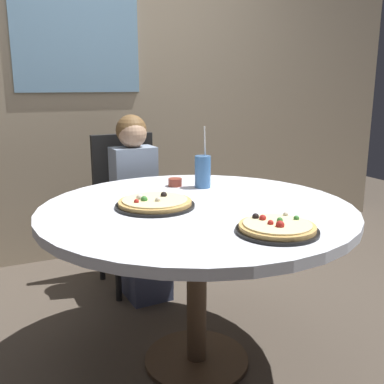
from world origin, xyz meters
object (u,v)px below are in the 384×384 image
Objects in this scene: chair_wooden at (129,201)px; sauce_bowl at (175,182)px; diner_child at (139,216)px; pizza_cheese at (277,228)px; dining_table at (197,225)px; pizza_veggie at (155,203)px; soda_cup at (203,172)px.

chair_wooden is 13.57× the size of sauce_bowl.
diner_child is at bearing 97.69° from sauce_bowl.
sauce_bowl is at bearing -82.31° from diner_child.
pizza_cheese is 0.83m from sauce_bowl.
dining_table is 1.41× the size of chair_wooden.
pizza_cheese reaches higher than dining_table.
pizza_cheese is at bearing -76.44° from dining_table.
pizza_veggie reaches higher than sauce_bowl.
chair_wooden is at bearing 90.23° from dining_table.
sauce_bowl is (0.06, -0.43, 0.29)m from diner_child.
pizza_cheese is at bearing -85.67° from chair_wooden.
dining_table is 3.98× the size of pizza_veggie.
dining_table is 0.46m from pizza_cheese.
dining_table is 1.01m from chair_wooden.
chair_wooden reaches higher than dining_table.
chair_wooden is 0.19m from diner_child.
chair_wooden is at bearing 92.33° from diner_child.
pizza_cheese is 0.95× the size of soda_cup.
soda_cup is 0.16m from sauce_bowl.
pizza_cheese is at bearing -85.38° from diner_child.
dining_table is 0.21m from pizza_veggie.
chair_wooden reaches higher than sauce_bowl.
diner_child reaches higher than chair_wooden.
pizza_veggie is (-0.16, -0.95, 0.24)m from chair_wooden.
dining_table is 4.37× the size of soda_cup.
pizza_cheese reaches higher than sauce_bowl.
pizza_cheese is (0.10, -0.43, 0.10)m from dining_table.
chair_wooden is 0.88× the size of diner_child.
chair_wooden is 3.10× the size of soda_cup.
diner_child is at bearing 77.30° from pizza_veggie.
dining_table is at bearing 103.56° from pizza_cheese.
diner_child is at bearing 94.62° from pizza_cheese.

